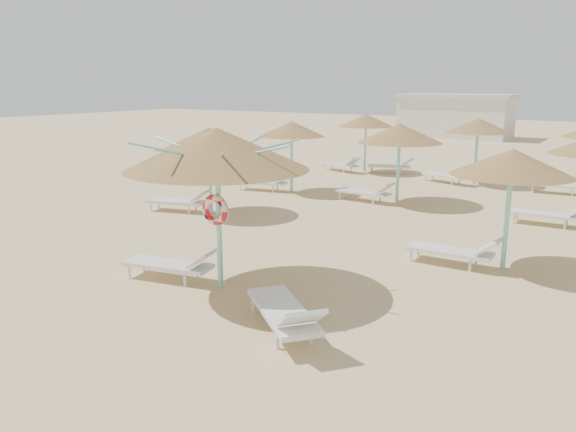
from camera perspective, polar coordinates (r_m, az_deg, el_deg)
The scene contains 6 objects.
ground at distance 11.41m, azimuth -5.33°, elevation -7.42°, with size 120.00×120.00×0.00m, color tan.
main_palapa at distance 10.91m, azimuth -7.24°, elevation 6.75°, with size 3.59×3.59×3.21m.
lounger_main_a at distance 12.00m, azimuth -11.54°, elevation -4.79°, with size 2.12×1.00×0.74m.
lounger_main_b at distance 9.28m, azimuth -0.26°, elevation -9.74°, with size 2.18×1.97×0.83m.
palapa_field at distance 19.94m, azimuth 20.24°, elevation 7.54°, with size 19.89×19.73×2.72m.
service_hut at distance 45.24m, azimuth 16.64°, elevation 9.75°, with size 8.40×4.40×3.25m.
Camera 1 is at (6.61, -8.38, 4.03)m, focal length 35.00 mm.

